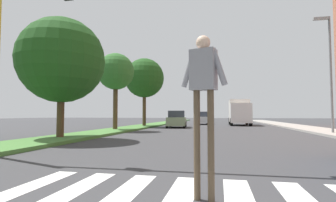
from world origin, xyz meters
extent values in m
plane|color=#38383A|center=(0.00, 30.00, 0.00)|extent=(140.00, 140.00, 0.00)
cube|color=silver|center=(-2.70, 6.54, 0.00)|extent=(0.45, 2.20, 0.01)
cube|color=silver|center=(-1.80, 6.54, 0.00)|extent=(0.45, 2.20, 0.01)
cube|color=silver|center=(-0.90, 6.54, 0.00)|extent=(0.45, 2.20, 0.01)
cube|color=silver|center=(0.00, 6.54, 0.00)|extent=(0.45, 2.20, 0.01)
cube|color=silver|center=(0.90, 6.54, 0.00)|extent=(0.45, 2.20, 0.01)
cube|color=silver|center=(1.80, 6.54, 0.00)|extent=(0.45, 2.20, 0.01)
cube|color=#477A38|center=(-7.22, 28.00, 0.07)|extent=(2.67, 64.00, 0.15)
cylinder|color=#4C3823|center=(-7.33, 14.15, 1.46)|extent=(0.36, 0.36, 2.62)
sphere|color=#1E4C19|center=(-7.33, 14.15, 4.08)|extent=(4.37, 4.37, 4.37)
cylinder|color=#4C3823|center=(-7.45, 21.45, 2.00)|extent=(0.36, 0.36, 3.69)
sphere|color=#2D6628|center=(-7.45, 21.45, 4.71)|extent=(2.91, 2.91, 2.91)
cylinder|color=#4C3823|center=(-7.11, 28.28, 2.03)|extent=(0.36, 0.36, 3.75)
sphere|color=#1E4C19|center=(-7.11, 28.28, 5.14)|extent=(4.13, 4.13, 4.13)
cube|color=#9E9991|center=(8.17, 28.00, 0.07)|extent=(3.00, 64.00, 0.15)
cylinder|color=slate|center=(7.67, 20.47, 3.90)|extent=(0.14, 0.14, 7.50)
cube|color=gray|center=(7.17, 20.47, 7.55)|extent=(0.90, 0.24, 0.16)
cylinder|color=brown|center=(0.49, 6.28, 0.82)|extent=(0.12, 0.12, 1.65)
cylinder|color=brown|center=(0.28, 6.34, 0.82)|extent=(0.12, 0.12, 1.65)
cube|color=gray|center=(0.38, 6.31, 1.96)|extent=(0.43, 0.34, 0.62)
cylinder|color=gray|center=(0.61, 6.24, 1.99)|extent=(0.28, 0.16, 0.58)
cylinder|color=gray|center=(0.15, 6.37, 1.99)|extent=(0.28, 0.16, 0.58)
sphere|color=beige|center=(0.38, 6.31, 2.38)|extent=(0.27, 0.27, 0.22)
cube|color=gray|center=(-3.54, 27.65, 0.62)|extent=(2.17, 4.38, 0.79)
cube|color=#2D333D|center=(-3.52, 27.44, 1.34)|extent=(1.73, 2.04, 0.65)
cylinder|color=black|center=(-4.50, 29.22, 0.32)|extent=(0.28, 0.66, 0.64)
cylinder|color=black|center=(-2.90, 29.38, 0.32)|extent=(0.28, 0.66, 0.64)
cylinder|color=black|center=(-4.18, 25.91, 0.32)|extent=(0.28, 0.66, 0.64)
cylinder|color=black|center=(-2.58, 26.07, 0.32)|extent=(0.28, 0.66, 0.64)
cube|color=#B7B7BC|center=(-1.49, 36.28, 0.62)|extent=(2.06, 4.36, 0.79)
cube|color=#2D333D|center=(-1.51, 36.07, 1.34)|extent=(1.67, 2.02, 0.65)
cylinder|color=black|center=(-2.15, 38.01, 0.32)|extent=(0.27, 0.65, 0.64)
cylinder|color=black|center=(-0.57, 37.89, 0.32)|extent=(0.27, 0.65, 0.64)
cylinder|color=black|center=(-2.40, 34.68, 0.32)|extent=(0.27, 0.65, 0.64)
cylinder|color=black|center=(-0.83, 34.56, 0.32)|extent=(0.27, 0.65, 0.64)
cube|color=silver|center=(3.00, 32.46, 1.45)|extent=(2.30, 2.00, 2.20)
cube|color=beige|center=(3.00, 35.56, 1.75)|extent=(2.30, 4.20, 2.70)
cylinder|color=black|center=(4.05, 32.46, 0.45)|extent=(0.30, 0.90, 0.90)
cylinder|color=black|center=(1.95, 32.46, 0.45)|extent=(0.30, 0.90, 0.90)
cylinder|color=black|center=(4.05, 36.61, 0.45)|extent=(0.30, 0.90, 0.90)
cylinder|color=black|center=(1.95, 36.61, 0.45)|extent=(0.30, 0.90, 0.90)
camera|label=1|loc=(0.62, 2.40, 1.28)|focal=27.44mm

